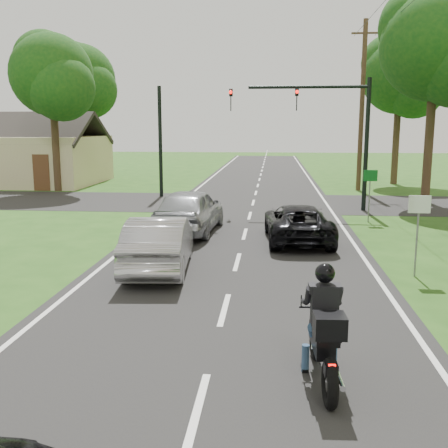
{
  "coord_description": "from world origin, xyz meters",
  "views": [
    {
      "loc": [
        0.98,
        -10.57,
        3.84
      ],
      "look_at": [
        -0.29,
        3.0,
        1.3
      ],
      "focal_mm": 42.0,
      "sensor_mm": 36.0,
      "label": 1
    }
  ],
  "objects": [
    {
      "name": "tree_left_near",
      "position": [
        -11.73,
        19.78,
        6.53
      ],
      "size": [
        5.12,
        4.96,
        9.22
      ],
      "color": "#332316",
      "rests_on": "ground"
    },
    {
      "name": "utility_pole_far",
      "position": [
        6.2,
        22.0,
        5.08
      ],
      "size": [
        1.6,
        0.28,
        10.0
      ],
      "color": "#4F3624",
      "rests_on": "ground"
    },
    {
      "name": "dark_suv",
      "position": [
        1.84,
        7.0,
        0.64
      ],
      "size": [
        2.36,
        4.64,
        1.25
      ],
      "primitive_type": "imported",
      "rotation": [
        0.0,
        0.0,
        3.2
      ],
      "color": "black",
      "rests_on": "road"
    },
    {
      "name": "ground",
      "position": [
        0.0,
        0.0,
        0.0
      ],
      "size": [
        140.0,
        140.0,
        0.0
      ],
      "primitive_type": "plane",
      "color": "#224A15",
      "rests_on": "ground"
    },
    {
      "name": "tree_row_d",
      "position": [
        9.1,
        16.76,
        7.43
      ],
      "size": [
        5.76,
        5.58,
        10.45
      ],
      "color": "#332316",
      "rests_on": "ground"
    },
    {
      "name": "silver_sedan",
      "position": [
        -2.05,
        3.02,
        0.74
      ],
      "size": [
        1.92,
        4.54,
        1.46
      ],
      "primitive_type": "imported",
      "rotation": [
        0.0,
        0.0,
        3.23
      ],
      "color": "#A6A6AA",
      "rests_on": "road"
    },
    {
      "name": "motorcycle_rider",
      "position": [
        1.78,
        -3.07,
        0.74
      ],
      "size": [
        0.62,
        2.18,
        1.88
      ],
      "rotation": [
        0.0,
        0.0,
        0.06
      ],
      "color": "black",
      "rests_on": "ground"
    },
    {
      "name": "tree_row_e",
      "position": [
        9.48,
        25.78,
        6.83
      ],
      "size": [
        5.28,
        5.12,
        9.61
      ],
      "color": "#332316",
      "rests_on": "ground"
    },
    {
      "name": "house",
      "position": [
        -16.0,
        24.0,
        1.77
      ],
      "size": [
        10.2,
        8.0,
        4.84
      ],
      "color": "tan",
      "rests_on": "ground"
    },
    {
      "name": "signal_pole_far",
      "position": [
        -5.2,
        18.0,
        3.0
      ],
      "size": [
        0.2,
        0.2,
        6.0
      ],
      "primitive_type": "cylinder",
      "color": "black",
      "rests_on": "ground"
    },
    {
      "name": "traffic_signal",
      "position": [
        3.34,
        14.0,
        4.14
      ],
      "size": [
        6.38,
        0.44,
        6.0
      ],
      "color": "black",
      "rests_on": "ground"
    },
    {
      "name": "sign_white",
      "position": [
        4.7,
        2.98,
        1.6
      ],
      "size": [
        0.55,
        0.07,
        2.12
      ],
      "color": "slate",
      "rests_on": "ground"
    },
    {
      "name": "silver_suv",
      "position": [
        -2.03,
        8.14,
        0.83
      ],
      "size": [
        2.26,
        4.94,
        1.64
      ],
      "primitive_type": "imported",
      "rotation": [
        0.0,
        0.0,
        3.07
      ],
      "color": "#989BA0",
      "rests_on": "road"
    },
    {
      "name": "cross_road",
      "position": [
        0.0,
        16.0,
        0.01
      ],
      "size": [
        60.0,
        7.0,
        0.01
      ],
      "primitive_type": "cube",
      "color": "black",
      "rests_on": "ground"
    },
    {
      "name": "road",
      "position": [
        0.0,
        10.0,
        0.01
      ],
      "size": [
        8.0,
        100.0,
        0.01
      ],
      "primitive_type": "cube",
      "color": "black",
      "rests_on": "ground"
    },
    {
      "name": "tree_left_far",
      "position": [
        -13.7,
        29.76,
        7.13
      ],
      "size": [
        5.76,
        5.58,
        10.14
      ],
      "color": "#332316",
      "rests_on": "ground"
    },
    {
      "name": "sign_green",
      "position": [
        4.9,
        10.98,
        1.6
      ],
      "size": [
        0.55,
        0.07,
        2.12
      ],
      "color": "slate",
      "rests_on": "ground"
    }
  ]
}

